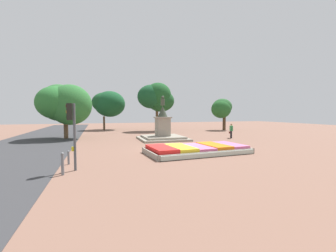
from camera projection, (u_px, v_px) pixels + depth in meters
ground_plane at (173, 149)px, 17.07m from camera, size 91.78×91.78×0.00m
street_asphalt_strip at (2, 158)px, 13.72m from camera, size 7.36×80.31×0.01m
flower_planter at (197, 149)px, 15.44m from camera, size 7.25×3.93×0.58m
statue_monument at (163, 131)px, 23.23m from camera, size 4.77×4.77×4.52m
traffic_light_near_crossing at (72, 124)px, 10.65m from camera, size 0.41×0.28×3.23m
pedestrian_with_handbag at (231, 130)px, 24.52m from camera, size 0.26×0.73×1.61m
kerb_bollard_south at (63, 163)px, 9.98m from camera, size 0.14×0.14×1.02m
kerb_bollard_mid_a at (69, 157)px, 12.07m from camera, size 0.12×0.12×0.75m
park_tree_far_left at (222, 108)px, 35.92m from camera, size 3.46×3.09×5.04m
park_tree_behind_statue at (108, 103)px, 36.57m from camera, size 5.30×4.98×6.32m
park_tree_far_right at (156, 97)px, 34.05m from camera, size 5.61×4.46×7.32m
park_tree_street_side at (62, 104)px, 23.94m from camera, size 5.60×5.18×5.90m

